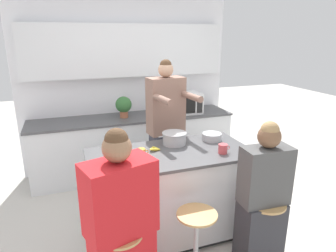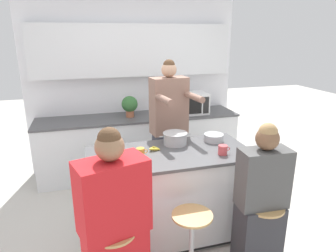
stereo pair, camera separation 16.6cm
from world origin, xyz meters
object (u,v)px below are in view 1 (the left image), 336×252
(kitchen_island, at_px, (171,194))
(fruit_bowl, at_px, (212,137))
(microwave, at_px, (184,103))
(bar_stool_center, at_px, (196,245))
(person_cooking, at_px, (166,135))
(coffee_cup_far, at_px, (141,153))
(bar_stool_rightmost, at_px, (263,232))
(cooking_pot, at_px, (174,138))
(person_wrapped_blanket, at_px, (121,227))
(person_seated_near, at_px, (262,203))
(coffee_cup_near, at_px, (223,149))
(potted_plant, at_px, (124,105))
(banana_bunch, at_px, (154,149))

(kitchen_island, height_order, fruit_bowl, fruit_bowl)
(kitchen_island, xyz_separation_m, fruit_bowl, (0.55, 0.19, 0.50))
(microwave, bearing_deg, bar_stool_center, -109.57)
(bar_stool_center, height_order, person_cooking, person_cooking)
(fruit_bowl, distance_m, coffee_cup_far, 0.87)
(bar_stool_rightmost, relative_size, person_cooking, 0.36)
(cooking_pot, distance_m, coffee_cup_far, 0.47)
(bar_stool_rightmost, relative_size, person_wrapped_blanket, 0.44)
(bar_stool_rightmost, bearing_deg, microwave, 86.48)
(kitchen_island, relative_size, person_seated_near, 1.18)
(person_seated_near, bearing_deg, microwave, 88.66)
(person_cooking, xyz_separation_m, coffee_cup_near, (0.29, -0.86, 0.10))
(kitchen_island, height_order, bar_stool_center, kitchen_island)
(bar_stool_rightmost, xyz_separation_m, potted_plant, (-0.79, 2.30, 0.74))
(bar_stool_rightmost, bearing_deg, potted_plant, 108.85)
(cooking_pot, bearing_deg, microwave, 63.91)
(kitchen_island, xyz_separation_m, person_seated_near, (0.62, -0.67, 0.15))
(microwave, distance_m, potted_plant, 0.93)
(coffee_cup_far, distance_m, potted_plant, 1.64)
(fruit_bowl, bearing_deg, coffee_cup_far, -166.60)
(bar_stool_center, relative_size, coffee_cup_near, 5.24)
(banana_bunch, relative_size, microwave, 0.26)
(microwave, height_order, potted_plant, microwave)
(cooking_pot, xyz_separation_m, coffee_cup_near, (0.36, -0.40, -0.02))
(person_wrapped_blanket, distance_m, coffee_cup_near, 1.25)
(kitchen_island, xyz_separation_m, person_cooking, (0.19, 0.67, 0.41))
(person_cooking, height_order, person_wrapped_blanket, person_cooking)
(kitchen_island, distance_m, person_wrapped_blanket, 0.95)
(kitchen_island, xyz_separation_m, banana_bunch, (-0.14, 0.10, 0.48))
(cooking_pot, height_order, coffee_cup_near, cooking_pot)
(person_cooking, height_order, coffee_cup_far, person_cooking)
(person_cooking, bearing_deg, microwave, 49.57)
(person_seated_near, relative_size, coffee_cup_near, 11.35)
(cooking_pot, relative_size, potted_plant, 1.11)
(bar_stool_rightmost, relative_size, person_seated_near, 0.46)
(microwave, bearing_deg, person_cooking, -123.56)
(fruit_bowl, height_order, potted_plant, potted_plant)
(bar_stool_rightmost, distance_m, person_seated_near, 0.30)
(person_seated_near, height_order, microwave, person_seated_near)
(person_wrapped_blanket, height_order, coffee_cup_near, person_wrapped_blanket)
(coffee_cup_far, bearing_deg, microwave, 55.66)
(bar_stool_rightmost, distance_m, banana_bunch, 1.28)
(kitchen_island, distance_m, person_seated_near, 0.92)
(bar_stool_rightmost, relative_size, microwave, 1.26)
(person_wrapped_blanket, relative_size, banana_bunch, 11.17)
(bar_stool_rightmost, height_order, person_wrapped_blanket, person_wrapped_blanket)
(bar_stool_rightmost, bearing_deg, cooking_pot, 120.78)
(bar_stool_rightmost, distance_m, potted_plant, 2.54)
(kitchen_island, relative_size, microwave, 3.22)
(bar_stool_center, distance_m, person_wrapped_blanket, 0.73)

